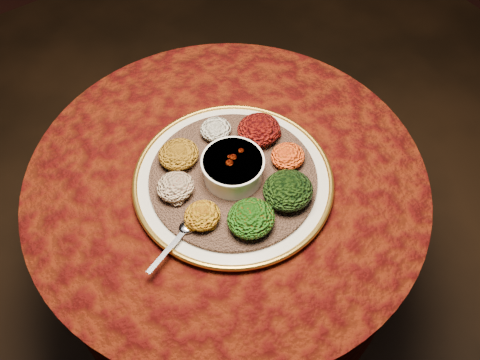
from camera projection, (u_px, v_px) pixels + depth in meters
table at (228, 217)px, 1.41m from camera, size 0.96×0.96×0.73m
platter at (233, 180)px, 1.25m from camera, size 0.47×0.47×0.02m
injera at (233, 178)px, 1.24m from camera, size 0.41×0.41×0.01m
stew_bowl at (233, 167)px, 1.20m from camera, size 0.14×0.14×0.06m
spoon at (186, 229)px, 1.14m from camera, size 0.15×0.07×0.01m
portion_ayib at (216, 129)px, 1.29m from camera, size 0.08×0.07×0.04m
portion_kitfo at (259, 130)px, 1.28m from camera, size 0.11×0.10×0.05m
portion_tikil at (288, 156)px, 1.24m from camera, size 0.08×0.08×0.04m
portion_gomen at (288, 190)px, 1.18m from camera, size 0.11×0.11×0.05m
portion_mixveg at (251, 218)px, 1.14m from camera, size 0.11×0.10×0.05m
portion_kik at (202, 215)px, 1.15m from camera, size 0.08×0.08×0.04m
portion_timatim at (176, 187)px, 1.19m from camera, size 0.09×0.08×0.04m
portion_shiro at (179, 154)px, 1.24m from camera, size 0.10×0.09×0.05m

